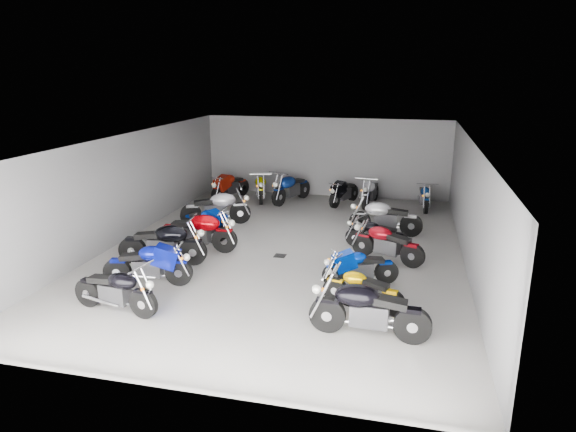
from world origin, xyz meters
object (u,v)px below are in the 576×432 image
Objects in this scene: motorcycle_back_a at (230,186)px; motorcycle_right_a at (368,310)px; motorcycle_back_b at (261,187)px; motorcycle_back_e at (370,192)px; motorcycle_right_c at (360,267)px; motorcycle_back_c at (291,188)px; motorcycle_right_d at (386,243)px; motorcycle_back_d at (344,192)px; motorcycle_left_a at (116,290)px; motorcycle_left_d at (198,232)px; motorcycle_back_f at (424,196)px; motorcycle_left_b at (149,265)px; motorcycle_right_b at (362,289)px; motorcycle_right_f at (384,218)px; motorcycle_left_e at (207,223)px; drain_grate at (280,256)px; motorcycle_left_f at (217,208)px; motorcycle_right_e at (376,234)px; motorcycle_left_c at (164,244)px.

motorcycle_right_a is at bearing 142.45° from motorcycle_back_a.
motorcycle_back_b is (1.24, 0.18, -0.00)m from motorcycle_back_a.
motorcycle_right_c is at bearing 101.11° from motorcycle_back_e.
motorcycle_back_e is (3.09, 0.24, -0.05)m from motorcycle_back_c.
motorcycle_right_a reaches higher than motorcycle_back_b.
motorcycle_right_c is 8.32m from motorcycle_back_c.
motorcycle_right_d is 1.03× the size of motorcycle_back_d.
motorcycle_right_d is 7.87m from motorcycle_back_b.
motorcycle_left_a is 11.41m from motorcycle_back_e.
motorcycle_left_d is at bearing 55.57° from motorcycle_right_a.
motorcycle_back_e is 2.02m from motorcycle_back_f.
motorcycle_left_b is 0.99× the size of motorcycle_back_e.
motorcycle_right_b is 0.80× the size of motorcycle_right_f.
motorcycle_back_d is (-1.75, 3.50, -0.06)m from motorcycle_right_f.
motorcycle_left_b is 1.07× the size of motorcycle_back_f.
motorcycle_left_e is 0.96× the size of motorcycle_right_d.
motorcycle_back_e is at bearing 164.71° from motorcycle_back_b.
motorcycle_right_d is at bearing 114.77° from motorcycle_back_b.
motorcycle_left_f is (-2.84, 2.49, 0.56)m from drain_grate.
motorcycle_back_c is (-4.02, 5.76, 0.06)m from motorcycle_right_d.
motorcycle_left_a reaches higher than motorcycle_right_e.
motorcycle_right_f is 3.68m from motorcycle_back_e.
motorcycle_left_d reaches higher than drain_grate.
motorcycle_back_b is (0.03, 6.24, -0.04)m from motorcycle_left_d.
motorcycle_right_f is (5.29, 5.37, 0.03)m from motorcycle_left_b.
motorcycle_left_c is at bearing 42.97° from motorcycle_back_f.
motorcycle_back_a is at bearing 16.65° from motorcycle_right_c.
drain_grate is 3.76m from motorcycle_left_b.
motorcycle_left_a is at bearing -2.51° from motorcycle_left_c.
motorcycle_right_e is at bearing 54.14° from motorcycle_left_f.
motorcycle_back_b reaches higher than motorcycle_right_c.
motorcycle_right_a is 4.30m from motorcycle_right_d.
motorcycle_back_b is at bearing -3.99° from motorcycle_back_f.
motorcycle_back_c is (-3.68, 4.82, 0.12)m from motorcycle_right_e.
motorcycle_right_b is at bearing 114.39° from motorcycle_left_a.
motorcycle_back_f is (6.40, 6.31, -0.09)m from motorcycle_left_d.
drain_grate is 0.15× the size of motorcycle_back_b.
motorcycle_left_a is 0.94× the size of motorcycle_back_c.
motorcycle_right_c is 0.89× the size of motorcycle_right_d.
drain_grate is at bearing 123.71° from motorcycle_right_e.
motorcycle_left_f is (-0.27, 5.18, 0.05)m from motorcycle_left_b.
motorcycle_right_c is (4.95, 1.19, -0.07)m from motorcycle_left_b.
motorcycle_back_b reaches higher than motorcycle_right_b.
motorcycle_back_b is (-5.29, 5.83, 0.02)m from motorcycle_right_d.
motorcycle_left_c reaches higher than motorcycle_right_f.
motorcycle_left_f reaches higher than motorcycle_right_e.
motorcycle_right_d is (5.49, 2.98, -0.01)m from motorcycle_left_b.
motorcycle_right_f reaches higher than motorcycle_back_a.
motorcycle_left_f is 7.54m from motorcycle_right_b.
motorcycle_right_f is at bearing 151.40° from motorcycle_left_a.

